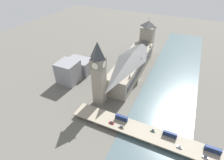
{
  "coord_description": "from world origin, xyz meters",
  "views": [
    {
      "loc": [
        -40.66,
        172.02,
        123.27
      ],
      "look_at": [
        20.19,
        40.02,
        19.8
      ],
      "focal_mm": 28.0,
      "sensor_mm": 36.0,
      "label": 1
    }
  ],
  "objects_px": {
    "clock_tower": "(99,73)",
    "car_northbound_lead": "(180,147)",
    "victoria_tower": "(147,38)",
    "car_northbound_tail": "(205,157)",
    "parliament_hall": "(132,64)",
    "road_bridge": "(155,136)",
    "car_southbound_mid": "(153,130)",
    "car_southbound_lead": "(112,123)",
    "double_decker_bus_rear": "(213,150)",
    "double_decker_bus_mid": "(121,118)",
    "car_northbound_mid": "(121,127)",
    "double_decker_bus_lead": "(170,134)"
  },
  "relations": [
    {
      "from": "clock_tower",
      "to": "car_northbound_lead",
      "type": "relative_size",
      "value": 15.26
    },
    {
      "from": "victoria_tower",
      "to": "car_northbound_tail",
      "type": "distance_m",
      "value": 178.52
    },
    {
      "from": "parliament_hall",
      "to": "clock_tower",
      "type": "bearing_deg",
      "value": 79.5
    },
    {
      "from": "car_northbound_lead",
      "to": "car_northbound_tail",
      "type": "bearing_deg",
      "value": 177.82
    },
    {
      "from": "road_bridge",
      "to": "car_northbound_tail",
      "type": "height_order",
      "value": "car_northbound_tail"
    },
    {
      "from": "parliament_hall",
      "to": "car_southbound_mid",
      "type": "xyz_separation_m",
      "value": [
        -47.88,
        80.56,
        -9.84
      ]
    },
    {
      "from": "parliament_hall",
      "to": "car_southbound_mid",
      "type": "distance_m",
      "value": 94.23
    },
    {
      "from": "car_northbound_tail",
      "to": "car_southbound_lead",
      "type": "bearing_deg",
      "value": -0.34
    },
    {
      "from": "clock_tower",
      "to": "car_northbound_tail",
      "type": "bearing_deg",
      "value": 165.62
    },
    {
      "from": "double_decker_bus_rear",
      "to": "car_northbound_tail",
      "type": "relative_size",
      "value": 2.72
    },
    {
      "from": "double_decker_bus_mid",
      "to": "car_southbound_lead",
      "type": "bearing_deg",
      "value": 49.6
    },
    {
      "from": "car_southbound_mid",
      "to": "double_decker_bus_rear",
      "type": "bearing_deg",
      "value": 179.9
    },
    {
      "from": "clock_tower",
      "to": "car_northbound_tail",
      "type": "height_order",
      "value": "clock_tower"
    },
    {
      "from": "road_bridge",
      "to": "car_southbound_lead",
      "type": "bearing_deg",
      "value": 5.11
    },
    {
      "from": "car_northbound_lead",
      "to": "car_northbound_mid",
      "type": "relative_size",
      "value": 0.92
    },
    {
      "from": "double_decker_bus_mid",
      "to": "double_decker_bus_rear",
      "type": "bearing_deg",
      "value": 179.55
    },
    {
      "from": "clock_tower",
      "to": "car_southbound_lead",
      "type": "bearing_deg",
      "value": 134.49
    },
    {
      "from": "double_decker_bus_mid",
      "to": "car_northbound_mid",
      "type": "distance_m",
      "value": 9.07
    },
    {
      "from": "road_bridge",
      "to": "car_southbound_lead",
      "type": "relative_size",
      "value": 32.39
    },
    {
      "from": "clock_tower",
      "to": "car_northbound_mid",
      "type": "height_order",
      "value": "clock_tower"
    },
    {
      "from": "car_northbound_tail",
      "to": "car_southbound_mid",
      "type": "height_order",
      "value": "car_southbound_mid"
    },
    {
      "from": "double_decker_bus_mid",
      "to": "car_northbound_mid",
      "type": "height_order",
      "value": "double_decker_bus_mid"
    },
    {
      "from": "double_decker_bus_mid",
      "to": "car_northbound_lead",
      "type": "bearing_deg",
      "value": 171.94
    },
    {
      "from": "car_northbound_lead",
      "to": "double_decker_bus_lead",
      "type": "bearing_deg",
      "value": -40.37
    },
    {
      "from": "double_decker_bus_lead",
      "to": "victoria_tower",
      "type": "bearing_deg",
      "value": -67.2
    },
    {
      "from": "double_decker_bus_lead",
      "to": "double_decker_bus_rear",
      "type": "height_order",
      "value": "double_decker_bus_rear"
    },
    {
      "from": "car_northbound_mid",
      "to": "car_southbound_lead",
      "type": "height_order",
      "value": "car_southbound_lead"
    },
    {
      "from": "victoria_tower",
      "to": "double_decker_bus_mid",
      "type": "distance_m",
      "value": 148.56
    },
    {
      "from": "clock_tower",
      "to": "double_decker_bus_mid",
      "type": "relative_size",
      "value": 5.7
    },
    {
      "from": "clock_tower",
      "to": "car_southbound_mid",
      "type": "bearing_deg",
      "value": 163.01
    },
    {
      "from": "double_decker_bus_mid",
      "to": "car_southbound_mid",
      "type": "relative_size",
      "value": 2.83
    },
    {
      "from": "road_bridge",
      "to": "double_decker_bus_rear",
      "type": "distance_m",
      "value": 42.21
    },
    {
      "from": "parliament_hall",
      "to": "car_southbound_mid",
      "type": "bearing_deg",
      "value": 120.73
    },
    {
      "from": "victoria_tower",
      "to": "double_decker_bus_lead",
      "type": "xyz_separation_m",
      "value": [
        -61.35,
        145.97,
        -17.86
      ]
    },
    {
      "from": "car_northbound_mid",
      "to": "parliament_hall",
      "type": "bearing_deg",
      "value": -75.58
    },
    {
      "from": "car_northbound_tail",
      "to": "car_southbound_mid",
      "type": "bearing_deg",
      "value": -10.4
    },
    {
      "from": "double_decker_bus_rear",
      "to": "car_northbound_lead",
      "type": "distance_m",
      "value": 23.58
    },
    {
      "from": "parliament_hall",
      "to": "clock_tower",
      "type": "distance_m",
      "value": 66.65
    },
    {
      "from": "clock_tower",
      "to": "parliament_hall",
      "type": "bearing_deg",
      "value": -100.5
    },
    {
      "from": "victoria_tower",
      "to": "car_northbound_mid",
      "type": "relative_size",
      "value": 11.32
    },
    {
      "from": "road_bridge",
      "to": "double_decker_bus_mid",
      "type": "distance_m",
      "value": 31.72
    },
    {
      "from": "clock_tower",
      "to": "road_bridge",
      "type": "bearing_deg",
      "value": 160.77
    },
    {
      "from": "double_decker_bus_mid",
      "to": "double_decker_bus_rear",
      "type": "distance_m",
      "value": 73.2
    },
    {
      "from": "road_bridge",
      "to": "car_southbound_mid",
      "type": "relative_size",
      "value": 36.48
    },
    {
      "from": "double_decker_bus_lead",
      "to": "car_southbound_mid",
      "type": "distance_m",
      "value": 13.57
    },
    {
      "from": "car_northbound_tail",
      "to": "double_decker_bus_mid",
      "type": "bearing_deg",
      "value": -6.53
    },
    {
      "from": "clock_tower",
      "to": "car_southbound_lead",
      "type": "relative_size",
      "value": 14.36
    },
    {
      "from": "double_decker_bus_rear",
      "to": "car_northbound_mid",
      "type": "height_order",
      "value": "double_decker_bus_rear"
    },
    {
      "from": "road_bridge",
      "to": "clock_tower",
      "type": "bearing_deg",
      "value": -19.23
    },
    {
      "from": "car_northbound_lead",
      "to": "car_southbound_lead",
      "type": "height_order",
      "value": "car_southbound_lead"
    }
  ]
}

